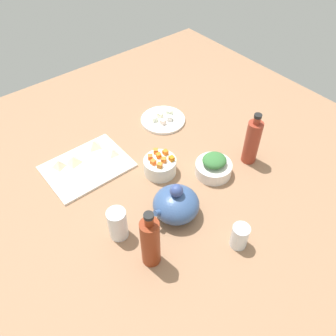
{
  "coord_description": "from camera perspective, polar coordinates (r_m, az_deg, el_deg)",
  "views": [
    {
      "loc": [
        57.73,
        71.02,
        102.27
      ],
      "look_at": [
        0.0,
        0.0,
        8.0
      ],
      "focal_mm": 36.98,
      "sensor_mm": 36.0,
      "label": 1
    }
  ],
  "objects": [
    {
      "name": "tabletop",
      "position": [
        1.36,
        0.0,
        -1.91
      ],
      "size": [
        190.0,
        190.0,
        3.0
      ],
      "primitive_type": "cube",
      "color": "#997051",
      "rests_on": "ground"
    },
    {
      "name": "cutting_board",
      "position": [
        1.42,
        -13.18,
        0.24
      ],
      "size": [
        32.38,
        24.43,
        1.0
      ],
      "primitive_type": "cube",
      "rotation": [
        0.0,
        0.0,
        0.0
      ],
      "color": "white",
      "rests_on": "tabletop"
    },
    {
      "name": "plate_tofu",
      "position": [
        1.61,
        -0.83,
        7.94
      ],
      "size": [
        20.32,
        20.32,
        1.2
      ],
      "primitive_type": "cylinder",
      "color": "white",
      "rests_on": "tabletop"
    },
    {
      "name": "bowl_greens",
      "position": [
        1.36,
        7.48,
        -0.1
      ],
      "size": [
        14.2,
        14.2,
        5.04
      ],
      "primitive_type": "cylinder",
      "color": "white",
      "rests_on": "tabletop"
    },
    {
      "name": "bowl_carrots",
      "position": [
        1.35,
        -1.32,
        0.33
      ],
      "size": [
        12.68,
        12.68,
        6.45
      ],
      "primitive_type": "cylinder",
      "color": "white",
      "rests_on": "tabletop"
    },
    {
      "name": "teapot",
      "position": [
        1.19,
        1.33,
        -5.92
      ],
      "size": [
        17.6,
        16.09,
        14.83
      ],
      "color": "#385588",
      "rests_on": "tabletop"
    },
    {
      "name": "bottle_0",
      "position": [
        1.05,
        -2.92,
        -12.05
      ],
      "size": [
        5.89,
        5.89,
        23.66
      ],
      "color": "maroon",
      "rests_on": "tabletop"
    },
    {
      "name": "bottle_1",
      "position": [
        1.39,
        13.7,
        4.28
      ],
      "size": [
        5.87,
        5.87,
        22.86
      ],
      "color": "#963524",
      "rests_on": "tabletop"
    },
    {
      "name": "drinking_glass_0",
      "position": [
        1.15,
        -8.29,
        -9.12
      ],
      "size": [
        6.36,
        6.36,
        12.0
      ],
      "primitive_type": "cylinder",
      "color": "white",
      "rests_on": "tabletop"
    },
    {
      "name": "drinking_glass_1",
      "position": [
        1.15,
        11.72,
        -10.95
      ],
      "size": [
        5.65,
        5.65,
        9.07
      ],
      "primitive_type": "cylinder",
      "color": "white",
      "rests_on": "tabletop"
    },
    {
      "name": "carrot_cube_0",
      "position": [
        1.29,
        -1.39,
        0.45
      ],
      "size": [
        2.5,
        2.5,
        1.8
      ],
      "primitive_type": "cube",
      "rotation": [
        0.0,
        0.0,
        0.59
      ],
      "color": "orange",
      "rests_on": "bowl_carrots"
    },
    {
      "name": "carrot_cube_1",
      "position": [
        1.31,
        -0.71,
        1.34
      ],
      "size": [
        2.52,
        2.52,
        1.8
      ],
      "primitive_type": "cube",
      "rotation": [
        0.0,
        0.0,
        2.22
      ],
      "color": "orange",
      "rests_on": "bowl_carrots"
    },
    {
      "name": "carrot_cube_2",
      "position": [
        1.33,
        -1.7,
        2.0
      ],
      "size": [
        2.26,
        2.26,
        1.8
      ],
      "primitive_type": "cube",
      "rotation": [
        0.0,
        0.0,
        2.83
      ],
      "color": "orange",
      "rests_on": "bowl_carrots"
    },
    {
      "name": "carrot_cube_3",
      "position": [
        1.34,
        -0.43,
        2.61
      ],
      "size": [
        1.88,
        1.88,
        1.8
      ],
      "primitive_type": "cube",
      "rotation": [
        0.0,
        0.0,
        3.09
      ],
      "color": "orange",
      "rests_on": "bowl_carrots"
    },
    {
      "name": "carrot_cube_4",
      "position": [
        1.3,
        -2.47,
        0.99
      ],
      "size": [
        2.12,
        2.12,
        1.8
      ],
      "primitive_type": "cube",
      "rotation": [
        0.0,
        0.0,
        0.2
      ],
      "color": "orange",
      "rests_on": "bowl_carrots"
    },
    {
      "name": "carrot_cube_5",
      "position": [
        1.32,
        0.6,
        1.57
      ],
      "size": [
        1.95,
        1.95,
        1.8
      ],
      "primitive_type": "cube",
      "rotation": [
        0.0,
        0.0,
        3.06
      ],
      "color": "orange",
      "rests_on": "bowl_carrots"
    },
    {
      "name": "carrot_cube_6",
      "position": [
        1.32,
        -2.94,
        1.83
      ],
      "size": [
        2.51,
        2.51,
        1.8
      ],
      "primitive_type": "cube",
      "rotation": [
        0.0,
        0.0,
        2.52
      ],
      "color": "orange",
      "rests_on": "bowl_carrots"
    },
    {
      "name": "carrot_cube_7",
      "position": [
        1.35,
        -2.03,
        2.83
      ],
      "size": [
        2.52,
        2.52,
        1.8
      ],
      "primitive_type": "cube",
      "rotation": [
        0.0,
        0.0,
        0.94
      ],
      "color": "orange",
      "rests_on": "bowl_carrots"
    },
    {
      "name": "chopped_greens_mound",
      "position": [
        1.33,
        7.66,
        1.26
      ],
      "size": [
        11.33,
        10.94,
        4.03
      ],
      "primitive_type": "ellipsoid",
      "rotation": [
        0.0,
        0.0,
        2.89
      ],
      "color": "#387338",
      "rests_on": "bowl_greens"
    },
    {
      "name": "tofu_cube_0",
      "position": [
        1.57,
        -0.84,
        7.62
      ],
      "size": [
        2.56,
        2.56,
        2.2
      ],
      "primitive_type": "cube",
      "rotation": [
        0.0,
        0.0,
        1.75
      ],
      "color": "#F7DFD0",
      "rests_on": "plate_tofu"
    },
    {
      "name": "tofu_cube_1",
      "position": [
        1.61,
        -1.3,
        8.77
      ],
      "size": [
        2.55,
        2.55,
        2.2
      ],
      "primitive_type": "cube",
      "rotation": [
        0.0,
        0.0,
        0.18
      ],
      "color": "white",
      "rests_on": "plate_tofu"
    },
    {
      "name": "tofu_cube_2",
      "position": [
        1.59,
        0.31,
        8.21
      ],
      "size": [
        3.1,
        3.1,
        2.2
      ],
      "primitive_type": "cube",
      "rotation": [
        0.0,
        0.0,
        0.7
      ],
      "color": "white",
      "rests_on": "plate_tofu"
    },
    {
      "name": "tofu_cube_3",
      "position": [
        1.62,
        0.25,
        9.14
      ],
      "size": [
        2.63,
        2.63,
        2.2
      ],
      "primitive_type": "cube",
      "rotation": [
        0.0,
        0.0,
        0.22
      ],
      "color": "white",
      "rests_on": "plate_tofu"
    },
    {
      "name": "tofu_cube_4",
      "position": [
        1.59,
        -2.18,
        8.11
      ],
      "size": [
        2.9,
        2.9,
        2.2
      ],
      "primitive_type": "cube",
      "rotation": [
        0.0,
        0.0,
        2.73
      ],
      "color": "white",
      "rests_on": "plate_tofu"
    },
    {
      "name": "dumpling_0",
      "position": [
        1.44,
        -9.08,
        2.63
      ],
      "size": [
        6.18,
        6.16,
        2.24
      ],
      "primitive_type": "pyramid",
      "rotation": [
        0.0,
        0.0,
        3.8
      ],
      "color": "beige",
      "rests_on": "cutting_board"
    },
    {
      "name": "dumpling_1",
      "position": [
        1.48,
        -12.13,
        3.88
      ],
      "size": [
        7.53,
        7.59,
        3.19
      ],
      "primitive_type": "pyramid",
      "rotation": [
        0.0,
        0.0,
        2.16
      ],
      "color": "beige",
      "rests_on": "cutting_board"
    },
    {
      "name": "dumpling_2",
      "position": [
        1.43,
        -15.35,
        1.33
      ],
      "size": [
        7.66,
        7.76,
        3.04
      ],
      "primitive_type": "pyramid",
      "rotation": [
        0.0,
        0.0,
        0.95
      ],
      "color": "beige",
      "rests_on": "cutting_board"
    },
    {
      "name": "dumpling_3",
      "position": [
        1.43,
        -17.58,
        0.69
      ],
      "size": [
        6.04,
        6.09,
        3.17
      ],
      "primitive_type": "pyramid",
      "rotation": [
        0.0,
        0.0,
        1.11
      ],
      "color": "beige",
      "rests_on": "cutting_board"
    }
  ]
}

